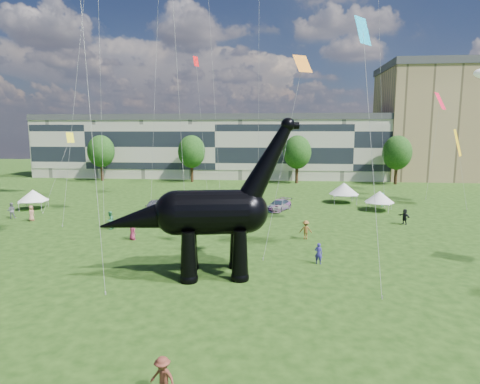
{
  "coord_description": "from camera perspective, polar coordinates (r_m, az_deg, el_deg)",
  "views": [
    {
      "loc": [
        4.7,
        -22.47,
        9.65
      ],
      "look_at": [
        1.71,
        8.0,
        5.0
      ],
      "focal_mm": 30.0,
      "sensor_mm": 36.0,
      "label": 1
    }
  ],
  "objects": [
    {
      "name": "gazebo_near",
      "position": [
        51.9,
        19.22,
        -0.67
      ],
      "size": [
        4.51,
        4.51,
        2.41
      ],
      "rotation": [
        0.0,
        0.0,
        -0.39
      ],
      "color": "silver",
      "rests_on": "ground"
    },
    {
      "name": "gazebo_far",
      "position": [
        56.17,
        14.56,
        0.46
      ],
      "size": [
        4.05,
        4.05,
        2.76
      ],
      "rotation": [
        0.0,
        0.0,
        0.03
      ],
      "color": "silver",
      "rests_on": "ground"
    },
    {
      "name": "car_silver",
      "position": [
        48.38,
        -12.04,
        -2.07
      ],
      "size": [
        2.15,
        4.92,
        1.65
      ],
      "primitive_type": "imported",
      "rotation": [
        0.0,
        0.0,
        0.04
      ],
      "color": "#A9A9AE",
      "rests_on": "ground"
    },
    {
      "name": "dinosaur_sculpture",
      "position": [
        26.8,
        -5.03,
        -3.28
      ],
      "size": [
        13.44,
        4.7,
        10.94
      ],
      "rotation": [
        0.0,
        0.0,
        0.18
      ],
      "color": "black",
      "rests_on": "ground"
    },
    {
      "name": "ground",
      "position": [
        24.9,
        -5.91,
        -14.21
      ],
      "size": [
        220.0,
        220.0,
        0.0
      ],
      "primitive_type": "plane",
      "color": "#16330C",
      "rests_on": "ground"
    },
    {
      "name": "car_grey",
      "position": [
        47.18,
        -5.43,
        -2.31
      ],
      "size": [
        4.46,
        1.75,
        1.45
      ],
      "primitive_type": "imported",
      "rotation": [
        0.0,
        0.0,
        1.52
      ],
      "color": "slate",
      "rests_on": "ground"
    },
    {
      "name": "tree_far_left",
      "position": [
        83.14,
        -19.17,
        5.84
      ],
      "size": [
        5.2,
        5.2,
        9.44
      ],
      "color": "#382314",
      "rests_on": "ground"
    },
    {
      "name": "car_dark",
      "position": [
        49.53,
        5.56,
        -1.86
      ],
      "size": [
        3.59,
        4.92,
        1.32
      ],
      "primitive_type": "imported",
      "rotation": [
        0.0,
        0.0,
        -0.43
      ],
      "color": "#595960",
      "rests_on": "ground"
    },
    {
      "name": "terrace_row",
      "position": [
        85.5,
        -2.96,
        6.17
      ],
      "size": [
        78.0,
        11.0,
        12.0
      ],
      "primitive_type": "cube",
      "color": "beige",
      "rests_on": "ground"
    },
    {
      "name": "tree_mid_right",
      "position": [
        75.62,
        8.15,
        6.0
      ],
      "size": [
        5.2,
        5.2,
        9.44
      ],
      "color": "#382314",
      "rests_on": "ground"
    },
    {
      "name": "gazebo_left",
      "position": [
        56.27,
        -27.34,
        -0.44
      ],
      "size": [
        4.27,
        4.27,
        2.45
      ],
      "rotation": [
        0.0,
        0.0,
        0.25
      ],
      "color": "white",
      "rests_on": "ground"
    },
    {
      "name": "visitors",
      "position": [
        37.43,
        -5.4,
        -5.0
      ],
      "size": [
        43.99,
        40.51,
        1.82
      ],
      "color": "brown",
      "rests_on": "ground"
    },
    {
      "name": "apartment_block",
      "position": [
        94.34,
        27.91,
        8.46
      ],
      "size": [
        28.0,
        18.0,
        22.0
      ],
      "primitive_type": "cube",
      "color": "tan",
      "rests_on": "ground"
    },
    {
      "name": "tree_far_right",
      "position": [
        78.49,
        21.45,
        5.59
      ],
      "size": [
        5.2,
        5.2,
        9.44
      ],
      "color": "#382314",
      "rests_on": "ground"
    },
    {
      "name": "tree_mid_left",
      "position": [
        77.37,
        -6.9,
        6.08
      ],
      "size": [
        5.2,
        5.2,
        9.44
      ],
      "color": "#382314",
      "rests_on": "ground"
    },
    {
      "name": "car_white",
      "position": [
        50.52,
        -0.59,
        -1.57
      ],
      "size": [
        5.48,
        3.51,
        1.41
      ],
      "primitive_type": "imported",
      "rotation": [
        0.0,
        0.0,
        1.32
      ],
      "color": "white",
      "rests_on": "ground"
    }
  ]
}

